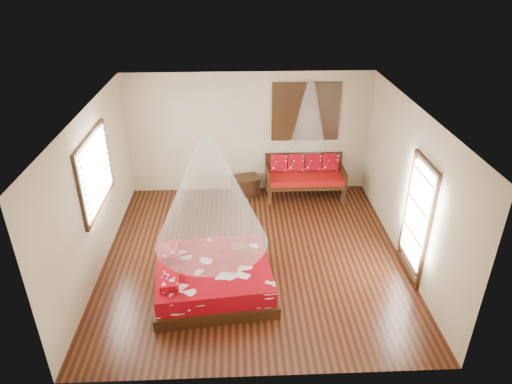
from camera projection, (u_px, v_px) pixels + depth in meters
room at (253, 190)px, 7.91m from camera, size 5.54×5.54×2.84m
bed at (213, 277)px, 7.61m from camera, size 2.11×1.95×0.63m
daybed at (305, 174)px, 10.47m from camera, size 1.79×0.80×0.95m
storage_chest at (245, 186)px, 10.62m from camera, size 0.74×0.61×0.44m
shutter_panel at (306, 112)px, 10.13m from camera, size 1.52×0.06×1.32m
window_left at (96, 172)px, 7.84m from camera, size 0.10×1.74×1.34m
glazed_door at (416, 220)px, 7.64m from camera, size 0.08×1.02×2.16m
wine_tray at (239, 245)px, 7.90m from camera, size 0.26×0.26×0.21m
mosquito_net_main at (209, 192)px, 6.86m from camera, size 1.79×1.79×1.80m
mosquito_net_daybed at (309, 114)px, 9.67m from camera, size 0.79×0.79×1.50m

